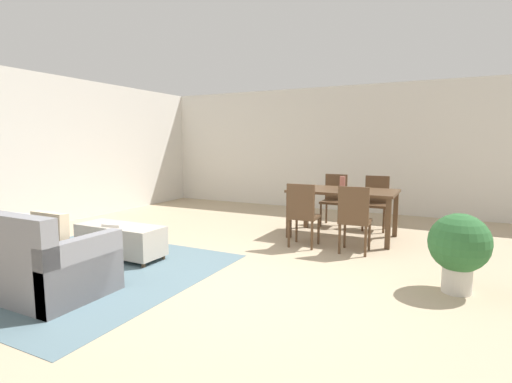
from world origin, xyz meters
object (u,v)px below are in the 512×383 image
(dining_chair_near_left, at_px, (302,212))
(dining_chair_far_right, at_px, (376,199))
(ottoman_table, at_px, (121,239))
(book_on_ottoman, at_px, (115,224))
(dining_table, at_px, (343,195))
(dining_chair_near_right, at_px, (354,216))
(couch, at_px, (17,260))
(dining_chair_far_left, at_px, (334,197))
(potted_plant, at_px, (459,246))
(vase_centerpiece, at_px, (342,183))

(dining_chair_near_left, bearing_deg, dining_chair_far_right, 66.45)
(ottoman_table, height_order, book_on_ottoman, book_on_ottoman)
(dining_table, distance_m, dining_chair_near_right, 0.94)
(ottoman_table, bearing_deg, dining_table, 46.00)
(dining_chair_near_right, relative_size, book_on_ottoman, 3.54)
(dining_chair_near_left, bearing_deg, couch, -126.80)
(dining_chair_far_left, height_order, book_on_ottoman, dining_chair_far_left)
(dining_chair_near_left, bearing_deg, potted_plant, -24.43)
(dining_table, height_order, book_on_ottoman, dining_table)
(vase_centerpiece, bearing_deg, dining_chair_near_right, -65.38)
(dining_chair_near_right, distance_m, dining_chair_far_right, 1.67)
(couch, bearing_deg, vase_centerpiece, 55.89)
(dining_chair_near_left, bearing_deg, book_on_ottoman, -141.22)
(vase_centerpiece, relative_size, potted_plant, 0.26)
(dining_table, height_order, vase_centerpiece, vase_centerpiece)
(dining_chair_far_left, relative_size, vase_centerpiece, 4.37)
(ottoman_table, distance_m, dining_chair_far_right, 4.18)
(dining_chair_far_right, distance_m, potted_plant, 2.84)
(ottoman_table, relative_size, potted_plant, 1.49)
(potted_plant, bearing_deg, vase_centerpiece, 133.16)
(couch, xyz_separation_m, ottoman_table, (0.14, 1.25, -0.05))
(dining_chair_near_right, xyz_separation_m, potted_plant, (1.23, -0.89, -0.05))
(ottoman_table, bearing_deg, dining_chair_near_right, 29.92)
(ottoman_table, distance_m, dining_table, 3.34)
(couch, xyz_separation_m, dining_chair_near_right, (2.81, 2.79, 0.22))
(dining_table, bearing_deg, ottoman_table, -134.00)
(couch, distance_m, potted_plant, 4.47)
(book_on_ottoman, bearing_deg, dining_chair_far_left, 59.07)
(dining_chair_far_left, bearing_deg, dining_chair_near_right, -66.72)
(dining_table, relative_size, dining_chair_far_right, 1.75)
(dining_chair_near_left, height_order, dining_chair_near_right, same)
(book_on_ottoman, bearing_deg, ottoman_table, 59.74)
(dining_chair_near_right, xyz_separation_m, dining_chair_far_right, (0.00, 1.67, 0.00))
(dining_chair_near_right, bearing_deg, potted_plant, -36.06)
(vase_centerpiece, bearing_deg, dining_chair_far_left, 112.02)
(ottoman_table, xyz_separation_m, potted_plant, (3.90, 0.64, 0.23))
(book_on_ottoman, bearing_deg, potted_plant, 10.02)
(book_on_ottoman, bearing_deg, dining_chair_near_left, 38.78)
(dining_chair_near_left, relative_size, book_on_ottoman, 3.54)
(ottoman_table, distance_m, dining_chair_near_right, 3.09)
(ottoman_table, bearing_deg, vase_centerpiece, 45.65)
(ottoman_table, distance_m, dining_chair_far_left, 3.78)
(ottoman_table, relative_size, dining_chair_near_right, 1.29)
(ottoman_table, relative_size, vase_centerpiece, 5.66)
(couch, xyz_separation_m, book_on_ottoman, (0.11, 1.20, 0.15))
(ottoman_table, xyz_separation_m, book_on_ottoman, (-0.03, -0.05, 0.20))
(dining_chair_far_right, xyz_separation_m, vase_centerpiece, (-0.37, -0.86, 0.35))
(vase_centerpiece, bearing_deg, dining_table, 79.86)
(dining_chair_near_right, distance_m, book_on_ottoman, 3.13)
(ottoman_table, height_order, dining_chair_near_right, dining_chair_near_right)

